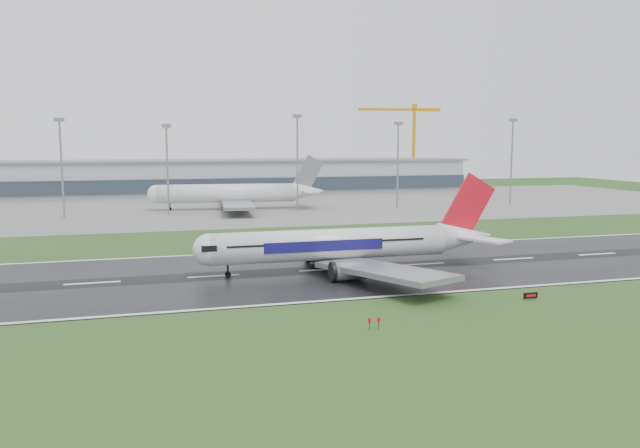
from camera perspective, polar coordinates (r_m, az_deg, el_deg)
name	(u,v)px	position (r m, az deg, el deg)	size (l,w,h in m)	color
ground	(323,270)	(114.00, 0.28, -4.29)	(520.00, 520.00, 0.00)	#244519
runway	(323,270)	(113.99, 0.28, -4.26)	(400.00, 45.00, 0.10)	black
apron	(231,205)	(235.44, -8.19, 1.70)	(400.00, 130.00, 0.08)	slate
terminal	(214,177)	(294.30, -9.78, 4.25)	(240.00, 36.00, 15.00)	#92959D
main_airliner	(351,225)	(112.44, 2.91, -0.07)	(56.83, 54.12, 16.78)	silver
parked_airliner	(234,183)	(220.68, -7.94, 3.74)	(62.87, 58.54, 18.43)	silver
tower_crane	(414,146)	(337.35, 8.63, 7.14)	(44.73, 2.44, 44.17)	orange
runway_sign	(531,296)	(98.22, 18.83, -6.29)	(2.30, 0.26, 1.04)	black
floodmast_1	(62,170)	(208.89, -22.69, 4.59)	(0.64, 0.64, 29.91)	gray
floodmast_2	(168,172)	(207.57, -13.87, 4.71)	(0.64, 0.64, 28.27)	gray
floodmast_3	(297,165)	(213.47, -2.10, 5.47)	(0.64, 0.64, 31.90)	gray
floodmast_4	(398,167)	(225.24, 7.17, 5.25)	(0.64, 0.64, 29.75)	gray
floodmast_5	(511,164)	(247.18, 17.23, 5.35)	(0.64, 0.64, 31.37)	gray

